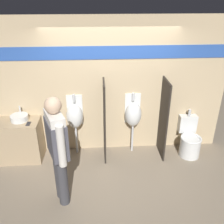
% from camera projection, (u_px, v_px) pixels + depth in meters
% --- Properties ---
extents(ground_plane, '(16.00, 16.00, 0.00)m').
position_uv_depth(ground_plane, '(113.00, 164.00, 4.91)').
color(ground_plane, gray).
extents(display_wall, '(4.53, 0.07, 2.70)m').
position_uv_depth(display_wall, '(111.00, 88.00, 4.84)').
color(display_wall, tan).
rests_on(display_wall, ground_plane).
extents(sink_counter, '(0.83, 0.53, 0.84)m').
position_uv_depth(sink_counter, '(20.00, 140.00, 4.89)').
color(sink_counter, tan).
rests_on(sink_counter, ground_plane).
extents(sink_basin, '(0.33, 0.33, 0.25)m').
position_uv_depth(sink_basin, '(19.00, 118.00, 4.73)').
color(sink_basin, silver).
rests_on(sink_basin, sink_counter).
extents(cell_phone, '(0.07, 0.14, 0.01)m').
position_uv_depth(cell_phone, '(28.00, 124.00, 4.62)').
color(cell_phone, '#232328').
rests_on(cell_phone, sink_counter).
extents(divider_near_counter, '(0.03, 0.56, 1.60)m').
position_uv_depth(divider_near_counter, '(104.00, 121.00, 4.80)').
color(divider_near_counter, '#28231E').
rests_on(divider_near_counter, ground_plane).
extents(divider_mid, '(0.03, 0.56, 1.60)m').
position_uv_depth(divider_mid, '(163.00, 119.00, 4.87)').
color(divider_mid, '#28231E').
rests_on(divider_mid, ground_plane).
extents(urinal_near_counter, '(0.33, 0.28, 1.28)m').
position_uv_depth(urinal_near_counter, '(75.00, 116.00, 4.88)').
color(urinal_near_counter, silver).
rests_on(urinal_near_counter, ground_plane).
extents(urinal_far, '(0.33, 0.28, 1.28)m').
position_uv_depth(urinal_far, '(133.00, 114.00, 4.94)').
color(urinal_far, silver).
rests_on(urinal_far, ground_plane).
extents(toilet, '(0.42, 0.59, 0.91)m').
position_uv_depth(toilet, '(189.00, 141.00, 5.09)').
color(toilet, silver).
rests_on(toilet, ground_plane).
extents(person_in_vest, '(0.39, 0.59, 1.80)m').
position_uv_depth(person_in_vest, '(57.00, 145.00, 3.63)').
color(person_in_vest, '#3D3D42').
rests_on(person_in_vest, ground_plane).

